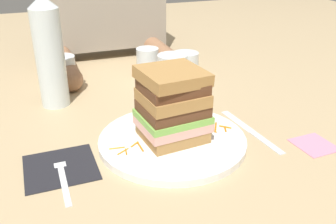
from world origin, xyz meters
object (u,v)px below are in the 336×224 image
object	(u,v)px
knife	(252,132)
juice_glass	(172,77)
napkin_pink	(314,145)
napkin_dark	(61,167)
fork	(62,173)
empty_tumbler_1	(148,63)
sandwich	(174,106)
main_plate	(173,140)
water_bottle	(49,51)
empty_tumbler_2	(186,65)
empty_tumbler_0	(62,70)

from	to	relation	value
knife	juice_glass	distance (m)	0.27
juice_glass	napkin_pink	distance (m)	0.38
napkin_dark	fork	size ratio (longest dim) A/B	0.73
napkin_dark	fork	xyz separation A→B (m)	(0.00, -0.02, 0.00)
fork	empty_tumbler_1	xyz separation A→B (m)	(0.28, 0.40, 0.04)
sandwich	napkin_pink	distance (m)	0.28
napkin_dark	empty_tumbler_1	bearing A→B (deg)	53.47
juice_glass	main_plate	bearing A→B (deg)	-110.47
juice_glass	water_bottle	bearing A→B (deg)	174.48
empty_tumbler_1	empty_tumbler_2	distance (m)	0.11
sandwich	empty_tumbler_1	xyz separation A→B (m)	(0.06, 0.37, -0.04)
empty_tumbler_0	empty_tumbler_2	xyz separation A→B (m)	(0.33, -0.07, -0.00)
water_bottle	knife	bearing A→B (deg)	-38.09
main_plate	fork	distance (m)	0.22
napkin_pink	napkin_dark	bearing A→B (deg)	168.93
napkin_dark	empty_tumbler_2	world-z (taller)	empty_tumbler_2
fork	knife	size ratio (longest dim) A/B	0.83
main_plate	knife	distance (m)	0.17
water_bottle	empty_tumbler_0	bearing A→B (deg)	77.28
napkin_dark	empty_tumbler_0	distance (m)	0.41
knife	empty_tumbler_1	xyz separation A→B (m)	(-0.10, 0.38, 0.04)
napkin_dark	water_bottle	distance (m)	0.31
empty_tumbler_0	napkin_pink	size ratio (longest dim) A/B	1.02
knife	water_bottle	xyz separation A→B (m)	(-0.36, 0.28, 0.13)
juice_glass	napkin_dark	bearing A→B (deg)	-140.42
main_plate	fork	xyz separation A→B (m)	(-0.21, -0.03, -0.00)
juice_glass	water_bottle	xyz separation A→B (m)	(-0.28, 0.03, 0.09)
fork	water_bottle	distance (m)	0.33
main_plate	empty_tumbler_1	xyz separation A→B (m)	(0.06, 0.37, 0.03)
knife	napkin_pink	xyz separation A→B (m)	(0.08, -0.09, -0.00)
knife	empty_tumbler_0	size ratio (longest dim) A/B	2.65
sandwich	juice_glass	world-z (taller)	sandwich
water_bottle	empty_tumbler_2	size ratio (longest dim) A/B	4.05
empty_tumbler_2	knife	bearing A→B (deg)	-89.34
juice_glass	empty_tumbler_2	bearing A→B (deg)	50.09
knife	water_bottle	world-z (taller)	water_bottle
sandwich	fork	distance (m)	0.23
knife	empty_tumbler_0	xyz separation A→B (m)	(-0.33, 0.41, 0.04)
water_bottle	empty_tumbler_1	size ratio (longest dim) A/B	3.48
knife	juice_glass	xyz separation A→B (m)	(-0.08, 0.26, 0.04)
sandwich	napkin_pink	size ratio (longest dim) A/B	1.88
sandwich	water_bottle	size ratio (longest dim) A/B	0.48
sandwich	napkin_dark	xyz separation A→B (m)	(-0.21, -0.01, -0.08)
empty_tumbler_2	water_bottle	bearing A→B (deg)	-170.43
knife	empty_tumbler_0	distance (m)	0.53
napkin_dark	napkin_pink	world-z (taller)	same
empty_tumbler_0	empty_tumbler_1	xyz separation A→B (m)	(0.23, -0.04, 0.00)
empty_tumbler_0	water_bottle	bearing A→B (deg)	-102.72
fork	empty_tumbler_2	distance (m)	0.52
sandwich	fork	xyz separation A→B (m)	(-0.21, -0.03, -0.08)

